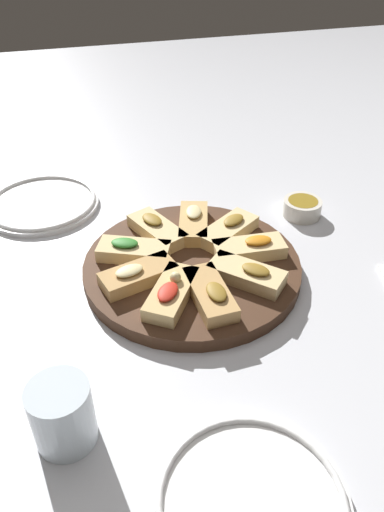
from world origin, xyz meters
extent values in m
plane|color=silver|center=(0.00, 0.00, 0.00)|extent=(3.00, 3.00, 0.00)
cylinder|color=#422819|center=(0.00, 0.00, 0.01)|extent=(0.36, 0.36, 0.02)
cube|color=tan|center=(-0.10, 0.00, 0.03)|extent=(0.12, 0.06, 0.02)
ellipsoid|color=olive|center=(-0.11, -0.01, 0.05)|extent=(0.05, 0.03, 0.01)
cube|color=#E5C689|center=(-0.07, -0.07, 0.03)|extent=(0.12, 0.12, 0.02)
ellipsoid|color=olive|center=(-0.08, -0.08, 0.05)|extent=(0.05, 0.05, 0.01)
cube|color=#E5C689|center=(-0.01, -0.10, 0.03)|extent=(0.06, 0.12, 0.02)
ellipsoid|color=orange|center=(-0.01, -0.11, 0.05)|extent=(0.03, 0.05, 0.01)
cube|color=#E5C689|center=(0.05, -0.08, 0.03)|extent=(0.11, 0.13, 0.02)
ellipsoid|color=olive|center=(0.06, -0.09, 0.05)|extent=(0.05, 0.05, 0.01)
cube|color=tan|center=(0.09, -0.03, 0.03)|extent=(0.13, 0.08, 0.02)
ellipsoid|color=beige|center=(0.11, -0.03, 0.05)|extent=(0.05, 0.04, 0.01)
cube|color=#E5C689|center=(0.09, 0.04, 0.03)|extent=(0.13, 0.09, 0.02)
ellipsoid|color=olive|center=(0.10, 0.04, 0.05)|extent=(0.05, 0.04, 0.01)
cube|color=#E5C689|center=(0.04, 0.09, 0.03)|extent=(0.09, 0.13, 0.02)
ellipsoid|color=#2D7A28|center=(0.05, 0.10, 0.05)|extent=(0.04, 0.05, 0.01)
cube|color=tan|center=(-0.03, 0.09, 0.03)|extent=(0.08, 0.13, 0.02)
ellipsoid|color=beige|center=(-0.03, 0.11, 0.05)|extent=(0.04, 0.05, 0.01)
cube|color=#DBB775|center=(-0.08, 0.05, 0.03)|extent=(0.13, 0.11, 0.02)
ellipsoid|color=red|center=(-0.09, 0.06, 0.05)|extent=(0.05, 0.05, 0.01)
sphere|color=beige|center=(-0.07, 0.04, 0.05)|extent=(0.02, 0.02, 0.02)
cylinder|color=white|center=(-0.40, 0.05, 0.01)|extent=(0.21, 0.21, 0.01)
torus|color=white|center=(-0.40, 0.05, 0.01)|extent=(0.20, 0.20, 0.01)
cylinder|color=white|center=(0.29, 0.23, 0.01)|extent=(0.22, 0.22, 0.01)
torus|color=white|center=(0.29, 0.23, 0.01)|extent=(0.21, 0.21, 0.01)
cylinder|color=silver|center=(-0.26, 0.23, 0.04)|extent=(0.07, 0.07, 0.09)
cylinder|color=silver|center=(0.12, -0.26, 0.02)|extent=(0.07, 0.07, 0.03)
cylinder|color=olive|center=(0.12, -0.26, 0.03)|extent=(0.06, 0.06, 0.01)
camera|label=1|loc=(-0.63, 0.18, 0.53)|focal=35.00mm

